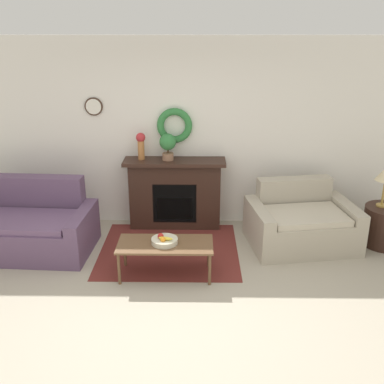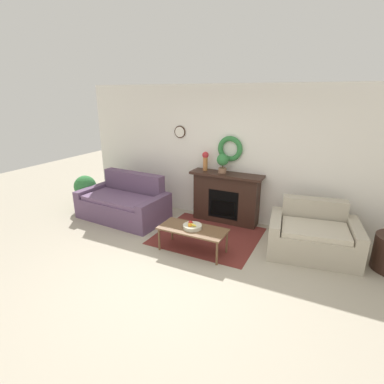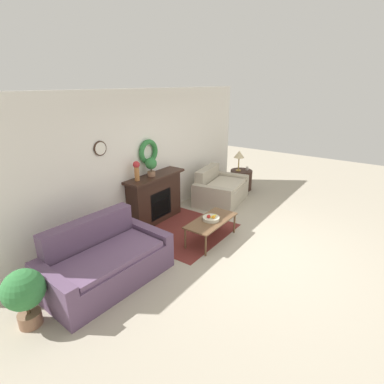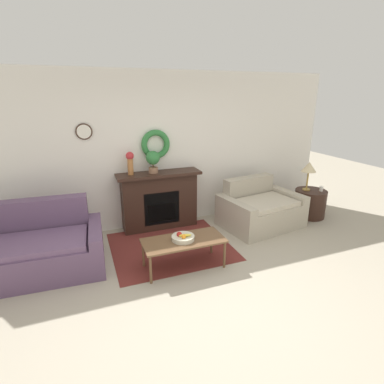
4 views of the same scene
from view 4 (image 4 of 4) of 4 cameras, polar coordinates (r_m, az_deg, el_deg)
name	(u,v)px [view 4 (image 4 of 4)]	position (r m, az deg, el deg)	size (l,w,h in m)	color
ground_plane	(213,302)	(3.72, 4.08, -20.15)	(16.00, 16.00, 0.00)	#ADA38E
floor_rug	(171,246)	(4.85, -4.08, -10.27)	(1.82, 1.61, 0.01)	maroon
wall_back	(156,151)	(5.33, -6.90, 7.71)	(6.80, 0.16, 2.70)	white
fireplace	(159,200)	(5.35, -6.22, -1.50)	(1.45, 0.41, 1.03)	#331E16
couch_left	(32,250)	(4.62, -28.12, -9.69)	(1.87, 1.09, 0.92)	#604766
loveseat_right	(260,209)	(5.62, 12.79, -3.25)	(1.51, 1.18, 0.83)	#B2A893
coffee_table	(184,242)	(4.14, -1.60, -9.56)	(1.12, 0.51, 0.42)	brown
fruit_bowl	(183,237)	(4.11, -1.73, -8.65)	(0.31, 0.31, 0.12)	beige
side_table_by_loveseat	(310,203)	(6.31, 21.52, -2.02)	(0.59, 0.59, 0.54)	#331E16
table_lamp	(309,168)	(6.12, 21.39, 4.31)	(0.28, 0.28, 0.55)	#B28E42
mug	(321,189)	(6.24, 23.39, 0.55)	(0.07, 0.07, 0.09)	silver
vase_on_mantel_left	(130,161)	(5.06, -11.71, 5.72)	(0.13, 0.13, 0.38)	#AD6B38
potted_plant_on_mantel	(153,160)	(5.12, -7.46, 6.11)	(0.23, 0.23, 0.38)	#8E664C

